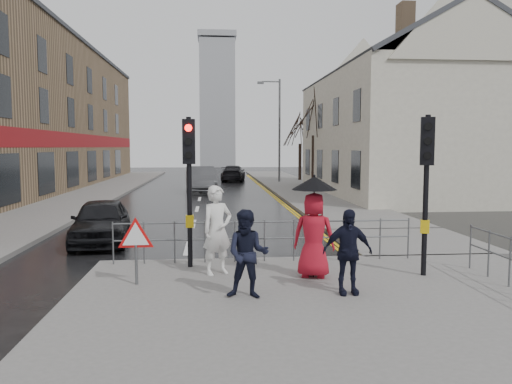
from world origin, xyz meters
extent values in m
plane|color=black|center=(0.00, 0.00, 0.00)|extent=(120.00, 120.00, 0.00)
cube|color=#605E5B|center=(3.00, -3.50, 0.07)|extent=(10.00, 9.00, 0.14)
cube|color=#605E5B|center=(-6.50, 23.00, 0.07)|extent=(4.00, 44.00, 0.14)
cube|color=#605E5B|center=(6.50, 25.00, 0.07)|extent=(4.00, 40.00, 0.14)
cube|color=#605E5B|center=(6.50, 3.00, 0.07)|extent=(4.00, 4.20, 0.14)
cube|color=#896C4F|center=(-12.00, 22.00, 5.00)|extent=(8.00, 42.00, 10.00)
cube|color=beige|center=(12.00, 18.00, 3.50)|extent=(9.00, 16.00, 7.00)
cube|color=#896C4F|center=(10.50, 14.00, 9.20)|extent=(0.70, 0.90, 1.80)
cube|color=#896C4F|center=(13.20, 22.00, 9.20)|extent=(0.70, 0.90, 1.80)
cube|color=#95979D|center=(1.50, 62.00, 9.00)|extent=(5.00, 5.00, 18.00)
cylinder|color=black|center=(0.20, 0.20, 1.84)|extent=(0.11, 0.11, 3.40)
cube|color=black|center=(0.20, 0.20, 2.99)|extent=(0.28, 0.22, 1.00)
cylinder|color=#FF0C07|center=(0.20, 0.06, 3.29)|extent=(0.16, 0.04, 0.16)
cylinder|color=black|center=(0.20, 0.06, 2.99)|extent=(0.16, 0.04, 0.16)
cylinder|color=black|center=(0.20, 0.06, 2.69)|extent=(0.16, 0.04, 0.16)
cube|color=gold|center=(0.20, 0.20, 1.19)|extent=(0.18, 0.14, 0.28)
cylinder|color=black|center=(5.20, -1.00, 1.84)|extent=(0.11, 0.11, 3.40)
cube|color=black|center=(5.20, -1.00, 2.99)|extent=(0.34, 0.30, 1.00)
cylinder|color=black|center=(5.15, -1.13, 3.29)|extent=(0.16, 0.09, 0.16)
cylinder|color=black|center=(5.15, -1.13, 2.99)|extent=(0.16, 0.09, 0.16)
cylinder|color=black|center=(5.15, -1.13, 2.69)|extent=(0.16, 0.09, 0.16)
cube|color=gold|center=(5.20, -1.00, 1.19)|extent=(0.22, 0.19, 0.28)
cylinder|color=#595B5E|center=(-1.60, 0.60, 0.64)|extent=(0.04, 0.04, 1.00)
cylinder|color=#595B5E|center=(5.50, 0.60, 0.64)|extent=(0.04, 0.04, 1.00)
cylinder|color=#595B5E|center=(1.95, 0.60, 1.09)|extent=(7.10, 0.04, 0.04)
cylinder|color=#595B5E|center=(1.95, 0.60, 0.69)|extent=(7.10, 0.04, 0.04)
cylinder|color=#595B5E|center=(6.50, -0.50, 0.64)|extent=(0.04, 0.04, 1.00)
cylinder|color=#595B5E|center=(-0.80, -1.20, 0.56)|extent=(0.06, 0.06, 0.85)
cylinder|color=red|center=(-0.80, -1.20, 1.09)|extent=(0.80, 0.03, 0.80)
cylinder|color=white|center=(-0.80, -1.22, 1.09)|extent=(0.60, 0.03, 0.60)
cylinder|color=#595B5E|center=(6.00, 28.00, 4.14)|extent=(0.16, 0.16, 8.00)
cylinder|color=#595B5E|center=(5.30, 28.00, 7.94)|extent=(1.40, 0.10, 0.10)
cube|color=#595B5E|center=(4.50, 28.00, 7.84)|extent=(0.50, 0.25, 0.18)
cylinder|color=black|center=(7.50, 22.00, 1.89)|extent=(0.26, 0.26, 3.50)
cylinder|color=black|center=(8.00, 30.00, 1.64)|extent=(0.26, 0.26, 3.00)
imported|color=white|center=(0.82, -0.51, 1.10)|extent=(0.83, 0.74, 1.91)
imported|color=black|center=(1.34, -2.27, 0.95)|extent=(0.89, 0.75, 1.61)
imported|color=#AF1425|center=(2.83, -0.94, 1.03)|extent=(1.01, 0.81, 1.79)
cylinder|color=black|center=(2.83, -0.94, 1.13)|extent=(0.02, 0.02, 1.99)
cone|color=black|center=(2.83, -0.94, 2.13)|extent=(0.96, 0.96, 0.28)
imported|color=black|center=(3.21, -2.18, 0.94)|extent=(0.94, 0.41, 1.59)
imported|color=black|center=(-2.61, 4.00, 0.66)|extent=(1.96, 4.03, 1.33)
imported|color=#3E3F43|center=(-0.03, 20.66, 0.82)|extent=(2.16, 5.11, 1.64)
imported|color=black|center=(2.46, 30.65, 0.67)|extent=(2.35, 4.77, 1.33)
camera|label=1|loc=(0.72, -11.10, 2.87)|focal=35.00mm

